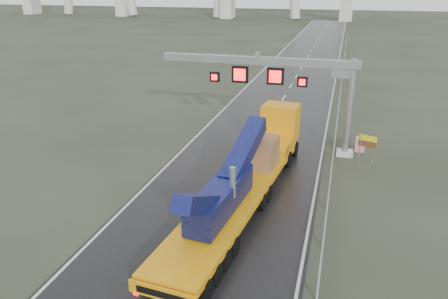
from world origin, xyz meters
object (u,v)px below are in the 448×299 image
(sign_gantry, at_px, (285,78))
(exit_sign_pair, at_px, (367,144))
(heavy_haul_truck, at_px, (252,165))
(striped_barrier, at_px, (360,144))

(sign_gantry, xyz_separation_m, exit_sign_pair, (6.23, -1.48, -4.06))
(heavy_haul_truck, height_order, striped_barrier, heavy_haul_truck)
(sign_gantry, relative_size, exit_sign_pair, 6.73)
(sign_gantry, distance_m, striped_barrier, 7.80)
(heavy_haul_truck, height_order, exit_sign_pair, heavy_haul_truck)
(exit_sign_pair, relative_size, striped_barrier, 1.84)
(sign_gantry, relative_size, heavy_haul_truck, 0.75)
(sign_gantry, bearing_deg, heavy_haul_truck, -95.35)
(sign_gantry, xyz_separation_m, striped_barrier, (5.90, 0.98, -5.01))
(exit_sign_pair, bearing_deg, striped_barrier, 121.39)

